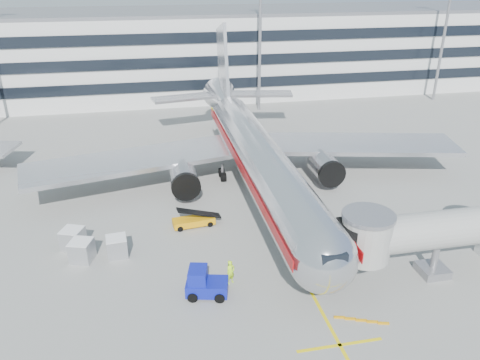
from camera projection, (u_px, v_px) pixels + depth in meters
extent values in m
plane|color=gray|center=(281.00, 237.00, 43.55)|extent=(180.00, 180.00, 0.00)
cube|color=yellow|center=(257.00, 191.00, 52.46)|extent=(0.25, 70.00, 0.01)
cube|color=yellow|center=(340.00, 345.00, 31.06)|extent=(6.00, 0.25, 0.01)
cylinder|color=silver|center=(261.00, 163.00, 48.94)|extent=(5.00, 36.00, 5.00)
sphere|color=silver|center=(323.00, 259.00, 32.89)|extent=(5.00, 5.00, 5.00)
cone|color=silver|center=(224.00, 101.00, 69.19)|extent=(5.00, 10.00, 5.00)
cube|color=black|center=(332.00, 257.00, 31.08)|extent=(1.80, 1.20, 0.90)
cube|color=#B7B7BC|center=(355.00, 144.00, 56.53)|extent=(24.95, 12.07, 0.50)
cube|color=#B7B7BC|center=(136.00, 160.00, 51.81)|extent=(24.95, 12.07, 0.50)
cylinder|color=#99999E|center=(325.00, 167.00, 53.00)|extent=(3.00, 4.20, 3.00)
cylinder|color=#99999E|center=(184.00, 179.00, 50.10)|extent=(3.00, 4.20, 3.00)
cylinder|color=black|center=(332.00, 174.00, 51.22)|extent=(3.10, 0.50, 3.10)
cylinder|color=black|center=(186.00, 187.00, 48.31)|extent=(3.10, 0.50, 3.10)
cube|color=#B7B7BC|center=(223.00, 71.00, 67.81)|extent=(0.45, 9.39, 13.72)
cube|color=#B7B7BC|center=(259.00, 94.00, 70.83)|extent=(10.41, 4.94, 0.35)
cube|color=#B7B7BC|center=(186.00, 97.00, 68.83)|extent=(10.41, 4.94, 0.35)
cylinder|color=gray|center=(311.00, 280.00, 36.04)|extent=(0.24, 0.24, 1.80)
cylinder|color=black|center=(310.00, 285.00, 36.23)|extent=(0.35, 0.90, 0.90)
cylinder|color=gray|center=(275.00, 167.00, 56.19)|extent=(0.30, 0.30, 2.00)
cylinder|color=gray|center=(222.00, 171.00, 55.03)|extent=(0.30, 0.30, 2.00)
cube|color=#AE0C0F|center=(285.00, 159.00, 49.27)|extent=(0.06, 38.00, 0.90)
cube|color=#AE0C0F|center=(238.00, 162.00, 48.35)|extent=(0.06, 38.00, 0.90)
cylinder|color=#A8A8A3|center=(441.00, 229.00, 36.58)|extent=(13.00, 3.00, 3.00)
cylinder|color=#A8A8A3|center=(366.00, 238.00, 35.43)|extent=(3.80, 3.80, 3.40)
cylinder|color=gray|center=(369.00, 216.00, 34.65)|extent=(4.00, 4.00, 0.30)
cube|color=black|center=(350.00, 240.00, 35.20)|extent=(1.40, 2.60, 2.60)
cylinder|color=gray|center=(435.00, 257.00, 37.66)|extent=(0.56, 0.56, 3.20)
cube|color=gray|center=(432.00, 270.00, 38.18)|extent=(2.20, 2.20, 0.70)
cylinder|color=black|center=(422.00, 271.00, 38.01)|extent=(0.35, 0.70, 0.70)
cylinder|color=black|center=(442.00, 269.00, 38.34)|extent=(0.35, 0.70, 0.70)
cube|color=silver|center=(201.00, 53.00, 92.14)|extent=(150.00, 24.00, 15.00)
cube|color=black|center=(210.00, 84.00, 82.81)|extent=(150.00, 0.30, 1.80)
cube|color=black|center=(209.00, 61.00, 81.15)|extent=(150.00, 0.30, 1.80)
cube|color=black|center=(209.00, 37.00, 79.48)|extent=(150.00, 0.30, 1.80)
cube|color=gray|center=(199.00, 11.00, 88.90)|extent=(150.00, 24.00, 0.60)
cylinder|color=gray|center=(260.00, 36.00, 77.25)|extent=(0.50, 0.50, 25.00)
cylinder|color=gray|center=(445.00, 31.00, 83.43)|extent=(0.50, 0.50, 25.00)
cube|color=orange|center=(194.00, 221.00, 45.20)|extent=(4.15, 1.89, 0.64)
cube|color=black|center=(193.00, 214.00, 44.86)|extent=(4.30, 1.45, 1.40)
cylinder|color=black|center=(178.00, 222.00, 45.45)|extent=(0.57, 0.31, 0.55)
cylinder|color=black|center=(180.00, 229.00, 44.34)|extent=(0.57, 0.31, 0.55)
cylinder|color=black|center=(207.00, 218.00, 46.26)|extent=(0.57, 0.31, 0.55)
cylinder|color=black|center=(210.00, 224.00, 45.15)|extent=(0.57, 0.31, 0.55)
cube|color=#0D1796|center=(207.00, 287.00, 35.55)|extent=(3.49, 2.49, 1.01)
cube|color=#0D1796|center=(198.00, 276.00, 35.15)|extent=(1.71, 1.96, 1.24)
cube|color=black|center=(198.00, 271.00, 34.99)|extent=(1.55, 1.71, 0.11)
cylinder|color=black|center=(195.00, 283.00, 36.49)|extent=(0.85, 0.51, 0.79)
cylinder|color=black|center=(193.00, 297.00, 34.96)|extent=(0.85, 0.51, 0.79)
cylinder|color=black|center=(221.00, 284.00, 36.43)|extent=(0.85, 0.51, 0.79)
cylinder|color=black|center=(220.00, 298.00, 34.89)|extent=(0.85, 0.51, 0.79)
cube|color=#A8AAAF|center=(73.00, 239.00, 41.52)|extent=(2.27, 2.27, 1.80)
cube|color=white|center=(71.00, 230.00, 41.13)|extent=(2.27, 2.27, 0.07)
cube|color=#A8AAAF|center=(82.00, 251.00, 39.74)|extent=(2.21, 2.21, 1.81)
cube|color=white|center=(80.00, 242.00, 39.35)|extent=(2.21, 2.21, 0.07)
cube|color=#A8AAAF|center=(117.00, 247.00, 40.38)|extent=(1.84, 1.84, 1.75)
cube|color=white|center=(116.00, 238.00, 40.00)|extent=(1.84, 1.84, 0.07)
imported|color=#BEFF1A|center=(231.00, 272.00, 36.78)|extent=(0.89, 0.78, 2.05)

